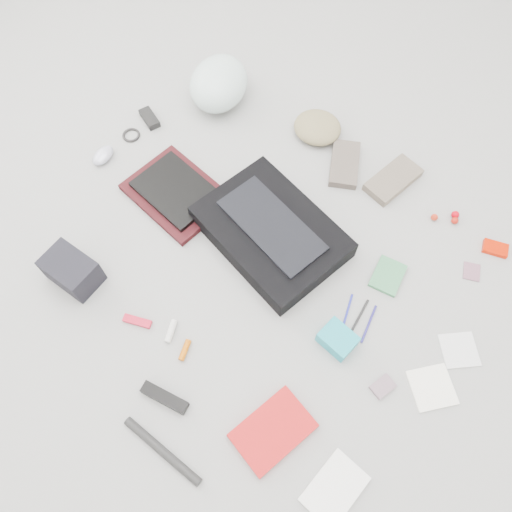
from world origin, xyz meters
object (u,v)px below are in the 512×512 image
Objects in this scene: messenger_bag at (271,232)px; accordion_wallet at (338,339)px; camera_bag at (72,271)px; book_red at (273,431)px; laptop at (176,190)px; bike_helmet at (219,84)px.

accordion_wallet is (0.40, -0.19, -0.01)m from messenger_bag.
book_red is at bearing -1.75° from camera_bag.
laptop is (-0.39, -0.06, -0.01)m from messenger_bag.
bike_helmet is at bearing 149.31° from book_red.
laptop is 0.80m from accordion_wallet.
accordion_wallet is at bearing 20.75° from camera_bag.
camera_bag reaches higher than accordion_wallet.
messenger_bag is 1.73× the size of bike_helmet.
accordion_wallet is at bearing -12.31° from messenger_bag.
camera_bag reaches higher than laptop.
camera_bag is 1.56× the size of accordion_wallet.
laptop reaches higher than book_red.
bike_helmet reaches higher than camera_bag.
messenger_bag is 2.87× the size of camera_bag.
accordion_wallet is (0.79, -0.13, -0.01)m from laptop.
camera_bag reaches higher than book_red.
laptop is at bearing -88.93° from bike_helmet.
book_red is (0.39, -0.54, -0.03)m from messenger_bag.
accordion_wallet is at bearing -50.88° from bike_helmet.
camera_bag is (-0.06, -0.47, 0.02)m from laptop.
camera_bag is 0.84m from book_red.
book_red is at bearing -23.46° from laptop.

